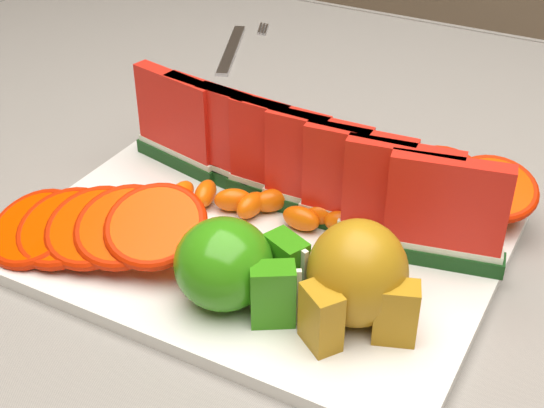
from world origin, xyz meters
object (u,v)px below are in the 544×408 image
object	(u,v)px
fork	(235,47)
platter	(261,240)
pear_cluster	(358,278)
apple_cluster	(233,267)

from	to	relation	value
fork	platter	bearing A→B (deg)	-56.39
platter	pear_cluster	distance (m)	0.14
platter	apple_cluster	bearing A→B (deg)	-74.45
pear_cluster	fork	distance (m)	0.57
platter	pear_cluster	world-z (taller)	pear_cluster
platter	fork	bearing A→B (deg)	123.61
pear_cluster	apple_cluster	bearing A→B (deg)	-164.38
apple_cluster	pear_cluster	xyz separation A→B (m)	(0.09, 0.03, 0.01)
apple_cluster	platter	bearing A→B (deg)	105.55
apple_cluster	fork	bearing A→B (deg)	120.71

